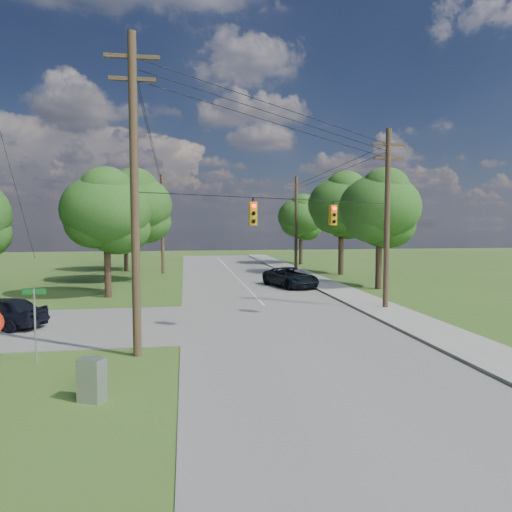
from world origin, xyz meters
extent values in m
plane|color=#39591D|center=(0.00, 0.00, 0.00)|extent=(140.00, 140.00, 0.00)
cube|color=gray|center=(2.00, 5.00, 0.01)|extent=(10.00, 100.00, 0.03)
cube|color=#9F9C95|center=(8.70, 5.00, 0.06)|extent=(2.60, 100.00, 0.12)
cylinder|color=#4D3D27|center=(-4.60, 0.40, 6.00)|extent=(0.32, 0.32, 12.00)
cube|color=#4D3D27|center=(-4.60, 0.40, 11.10)|extent=(2.00, 0.12, 0.14)
cube|color=#4D3D27|center=(-4.60, 0.40, 10.30)|extent=(1.70, 0.12, 0.14)
cylinder|color=#4D3D27|center=(8.90, 8.00, 5.25)|extent=(0.32, 0.32, 10.50)
cube|color=#4D3D27|center=(8.90, 8.00, 9.60)|extent=(2.00, 0.12, 0.14)
cube|color=#4D3D27|center=(8.90, 8.00, 8.80)|extent=(1.70, 0.12, 0.14)
cylinder|color=#4D3D27|center=(8.90, 30.00, 5.00)|extent=(0.32, 0.32, 10.00)
cube|color=#4D3D27|center=(8.90, 30.00, 9.10)|extent=(2.00, 0.12, 0.14)
cylinder|color=#4D3D27|center=(-5.00, 30.00, 5.00)|extent=(0.32, 0.32, 10.00)
cube|color=#4D3D27|center=(-5.00, 30.00, 9.10)|extent=(2.00, 0.12, 0.14)
cylinder|color=black|center=(2.15, 4.20, 10.35)|extent=(13.52, 7.63, 1.53)
cylinder|color=black|center=(2.15, 4.20, 9.95)|extent=(13.52, 7.63, 1.53)
cylinder|color=black|center=(2.15, 4.20, 9.55)|extent=(13.52, 7.63, 1.53)
cylinder|color=black|center=(8.90, 19.00, 9.35)|extent=(0.03, 22.00, 0.53)
cylinder|color=black|center=(-4.80, 15.20, 10.10)|extent=(0.43, 29.60, 2.03)
cylinder|color=black|center=(8.90, 19.00, 8.95)|extent=(0.03, 22.00, 0.53)
cylinder|color=black|center=(-4.80, 15.20, 9.70)|extent=(0.43, 29.60, 2.03)
cylinder|color=black|center=(2.15, 4.20, 6.20)|extent=(13.52, 7.63, 0.04)
cube|color=#DA9B0C|center=(0.26, 3.02, 5.48)|extent=(0.32, 0.22, 1.05)
sphere|color=#FF0C05|center=(0.26, 2.88, 5.83)|extent=(0.17, 0.17, 0.17)
cube|color=#DA9B0C|center=(0.26, 3.26, 5.48)|extent=(0.32, 0.22, 1.05)
sphere|color=#FF0C05|center=(0.26, 3.40, 5.83)|extent=(0.17, 0.17, 0.17)
cube|color=#DA9B0C|center=(4.85, 5.60, 5.48)|extent=(0.32, 0.22, 1.05)
sphere|color=#FF0C05|center=(4.85, 5.46, 5.83)|extent=(0.17, 0.17, 0.17)
cube|color=#DA9B0C|center=(4.85, 5.84, 5.48)|extent=(0.32, 0.22, 1.05)
sphere|color=#FF0C05|center=(4.85, 5.98, 5.83)|extent=(0.17, 0.17, 0.17)
cylinder|color=#433021|center=(-8.00, 15.00, 1.57)|extent=(0.45, 0.45, 3.15)
ellipsoid|color=#1F5118|center=(-8.00, 15.00, 5.94)|extent=(6.00, 6.00, 4.92)
cylinder|color=#433021|center=(-7.00, 23.00, 1.75)|extent=(0.50, 0.50, 3.50)
ellipsoid|color=#1F5118|center=(-7.00, 23.00, 6.60)|extent=(6.40, 6.40, 5.25)
cylinder|color=#433021|center=(-9.00, 33.00, 1.66)|extent=(0.48, 0.47, 3.32)
ellipsoid|color=#1F5118|center=(-9.00, 33.00, 6.27)|extent=(6.00, 6.00, 4.92)
cylinder|color=#433021|center=(12.00, 16.00, 1.66)|extent=(0.48, 0.48, 3.32)
ellipsoid|color=#1F5118|center=(12.00, 16.00, 6.27)|extent=(6.20, 6.20, 5.08)
cylinder|color=#433021|center=(12.50, 26.00, 1.84)|extent=(0.52, 0.52, 3.67)
ellipsoid|color=#1F5118|center=(12.50, 26.00, 6.93)|extent=(6.60, 6.60, 5.41)
cylinder|color=#433021|center=(11.50, 38.00, 1.57)|extent=(0.45, 0.45, 3.15)
ellipsoid|color=#1F5118|center=(11.50, 38.00, 5.94)|extent=(5.80, 5.80, 4.76)
imported|color=black|center=(5.50, 17.98, 0.80)|extent=(4.12, 6.03, 1.53)
cube|color=#9A9C9F|center=(-5.41, -4.00, 0.61)|extent=(0.82, 0.73, 1.23)
cylinder|color=#9A9C9F|center=(-8.08, -0.09, 1.36)|extent=(0.07, 0.07, 2.73)
cube|color=#12521F|center=(-8.08, -0.09, 2.62)|extent=(0.82, 0.05, 0.20)
camera|label=1|loc=(-2.77, -17.15, 5.00)|focal=32.00mm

